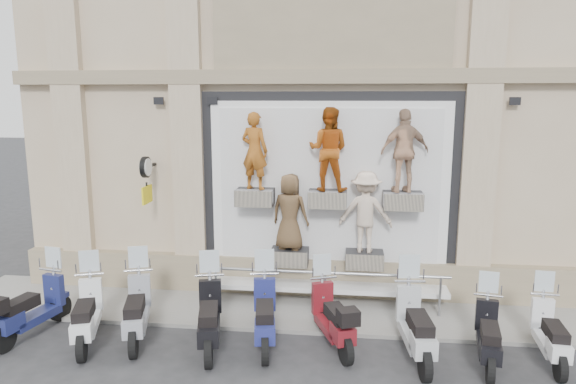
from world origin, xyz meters
name	(u,v)px	position (x,y,z in m)	size (l,w,h in m)	color
ground	(319,363)	(0.00, 0.00, 0.00)	(90.00, 90.00, 0.00)	#2F2F32
sidewalk	(325,310)	(0.00, 2.10, 0.04)	(16.00, 2.20, 0.08)	gray
building	(336,40)	(0.00, 7.00, 6.00)	(14.00, 8.60, 12.00)	#C4AD8F
shop_vitrine	(333,193)	(0.10, 2.74, 2.41)	(5.60, 0.83, 4.30)	black
guard_rail	(325,293)	(0.00, 2.00, 0.47)	(5.06, 0.10, 0.93)	#9EA0A5
clock_sign_bracket	(146,174)	(-3.90, 2.47, 2.80)	(0.10, 0.80, 1.02)	black
scooter_a	(31,296)	(-5.40, 0.38, 0.78)	(0.56, 1.91, 1.55)	#171D51
scooter_b	(86,302)	(-4.24, 0.23, 0.78)	(0.56, 1.93, 1.57)	white
scooter_c	(136,298)	(-3.39, 0.48, 0.80)	(0.57, 1.97, 1.60)	gray
scooter_d	(209,305)	(-1.98, 0.34, 0.81)	(0.58, 1.98, 1.61)	black
scooter_e	(265,303)	(-1.02, 0.56, 0.80)	(0.57, 1.97, 1.60)	navy
scooter_f	(332,306)	(0.19, 0.65, 0.77)	(0.55, 1.89, 1.53)	maroon
scooter_g	(416,313)	(1.62, 0.38, 0.82)	(0.59, 2.02, 1.64)	#ACB0B3
scooter_h	(489,324)	(2.81, 0.32, 0.72)	(0.51, 1.76, 1.43)	black
scooter_i	(551,322)	(3.86, 0.52, 0.71)	(0.51, 1.74, 1.41)	white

